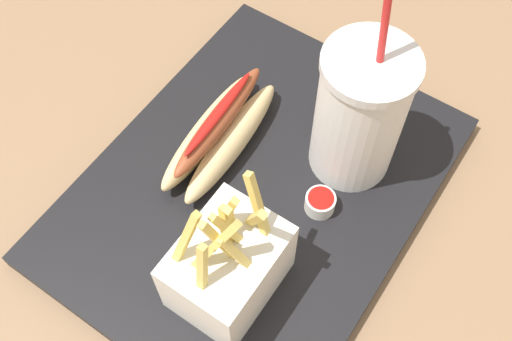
# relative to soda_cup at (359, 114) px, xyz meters

# --- Properties ---
(ground_plane) EXTENTS (2.40, 2.40, 0.02)m
(ground_plane) POSITION_rel_soda_cup_xyz_m (-0.09, 0.07, -0.11)
(ground_plane) COLOR #8C6B4C
(food_tray) EXTENTS (0.43, 0.33, 0.02)m
(food_tray) POSITION_rel_soda_cup_xyz_m (-0.09, 0.07, -0.09)
(food_tray) COLOR black
(food_tray) RESTS_ON ground_plane
(soda_cup) EXTENTS (0.09, 0.09, 0.26)m
(soda_cup) POSITION_rel_soda_cup_xyz_m (0.00, 0.00, 0.00)
(soda_cup) COLOR white
(soda_cup) RESTS_ON food_tray
(fries_basket) EXTENTS (0.11, 0.08, 0.15)m
(fries_basket) POSITION_rel_soda_cup_xyz_m (-0.19, 0.02, -0.04)
(fries_basket) COLOR white
(fries_basket) RESTS_ON food_tray
(hot_dog_1) EXTENTS (0.18, 0.07, 0.07)m
(hot_dog_1) POSITION_rel_soda_cup_xyz_m (-0.07, 0.13, -0.06)
(hot_dog_1) COLOR #E5C689
(hot_dog_1) RESTS_ON food_tray
(ketchup_cup_1) EXTENTS (0.03, 0.03, 0.02)m
(ketchup_cup_1) POSITION_rel_soda_cup_xyz_m (-0.07, -0.01, -0.07)
(ketchup_cup_1) COLOR white
(ketchup_cup_1) RESTS_ON food_tray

